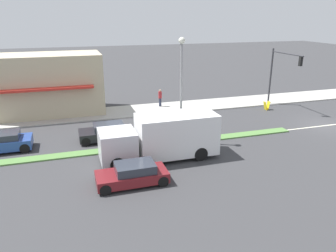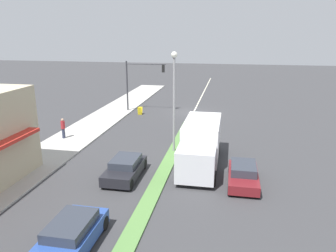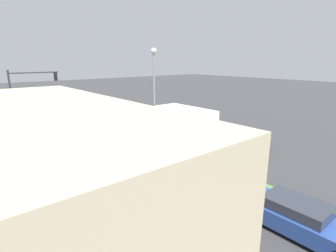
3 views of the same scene
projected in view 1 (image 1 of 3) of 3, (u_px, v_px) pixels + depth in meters
name	position (u px, v px, depth m)	size (l,w,h in m)	color
ground_plane	(112.00, 151.00, 22.50)	(160.00, 160.00, 0.00)	#38383A
sidewalk_right	(93.00, 114.00, 30.47)	(4.00, 73.00, 0.12)	#B2AFA8
lane_marking_center	(326.00, 125.00, 27.59)	(0.16, 60.00, 0.01)	beige
building_corner_store	(48.00, 84.00, 30.03)	(5.48, 9.68, 5.42)	#C6B793
traffic_signal_main	(280.00, 69.00, 31.68)	(4.59, 0.34, 5.60)	#333338
street_lamp	(181.00, 78.00, 22.37)	(0.44, 0.44, 7.37)	gray
pedestrian	(160.00, 97.00, 32.69)	(0.34, 0.34, 1.72)	#282D42
warning_aframe_sign	(267.00, 106.00, 32.03)	(0.45, 0.53, 0.84)	yellow
delivery_truck	(163.00, 137.00, 20.90)	(2.44, 7.50, 2.87)	silver
sedan_dark	(107.00, 132.00, 24.28)	(1.85, 3.93, 1.24)	black
sedan_maroon	(133.00, 174.00, 17.92)	(1.74, 3.89, 1.20)	maroon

